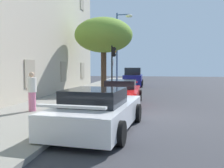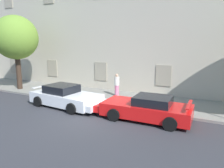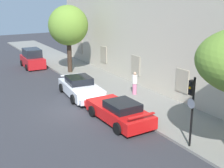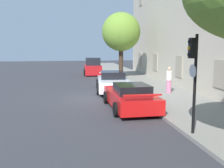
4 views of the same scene
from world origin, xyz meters
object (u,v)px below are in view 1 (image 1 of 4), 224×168
(tree_near_kerb, at_px, (104,36))
(traffic_light, at_px, (113,61))
(sportscar_yellow_flank, at_px, (120,94))
(street_lamp, at_px, (121,37))
(pedestrian_admiring, at_px, (32,91))
(hatchback_distant, at_px, (133,78))
(sportscar_red_lead, at_px, (100,111))

(tree_near_kerb, relative_size, traffic_light, 1.71)
(sportscar_yellow_flank, xyz_separation_m, traffic_light, (4.52, 1.06, 1.83))
(street_lamp, height_order, pedestrian_admiring, street_lamp)
(traffic_light, distance_m, street_lamp, 4.82)
(sportscar_yellow_flank, height_order, hatchback_distant, hatchback_distant)
(sportscar_red_lead, relative_size, street_lamp, 0.78)
(hatchback_distant, bearing_deg, sportscar_red_lead, -179.53)
(tree_near_kerb, bearing_deg, pedestrian_admiring, 173.14)
(sportscar_red_lead, relative_size, pedestrian_admiring, 3.11)
(hatchback_distant, bearing_deg, traffic_light, 173.22)
(sportscar_red_lead, xyz_separation_m, hatchback_distant, (16.89, 0.14, 0.27))
(street_lamp, bearing_deg, pedestrian_admiring, 169.09)
(hatchback_distant, height_order, street_lamp, street_lamp)
(tree_near_kerb, xyz_separation_m, pedestrian_admiring, (-9.64, 1.16, -3.44))
(pedestrian_admiring, bearing_deg, hatchback_distant, -11.70)
(sportscar_red_lead, height_order, traffic_light, traffic_light)
(sportscar_yellow_flank, bearing_deg, traffic_light, 13.17)
(sportscar_yellow_flank, distance_m, hatchback_distant, 12.00)
(sportscar_red_lead, xyz_separation_m, street_lamp, (13.74, 0.96, 3.95))
(sportscar_red_lead, bearing_deg, hatchback_distant, 0.47)
(sportscar_red_lead, xyz_separation_m, tree_near_kerb, (11.48, 2.09, 3.83))
(hatchback_distant, relative_size, tree_near_kerb, 0.69)
(traffic_light, bearing_deg, sportscar_red_lead, -173.78)
(sportscar_red_lead, bearing_deg, sportscar_yellow_flank, -0.36)
(hatchback_distant, distance_m, traffic_light, 7.68)
(sportscar_yellow_flank, bearing_deg, tree_near_kerb, 17.89)
(tree_near_kerb, xyz_separation_m, street_lamp, (2.26, -1.13, 0.12))
(pedestrian_admiring, bearing_deg, street_lamp, -10.91)
(traffic_light, relative_size, pedestrian_admiring, 2.04)
(street_lamp, distance_m, pedestrian_admiring, 12.63)
(hatchback_distant, bearing_deg, tree_near_kerb, 160.12)
(tree_near_kerb, bearing_deg, hatchback_distant, -19.88)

